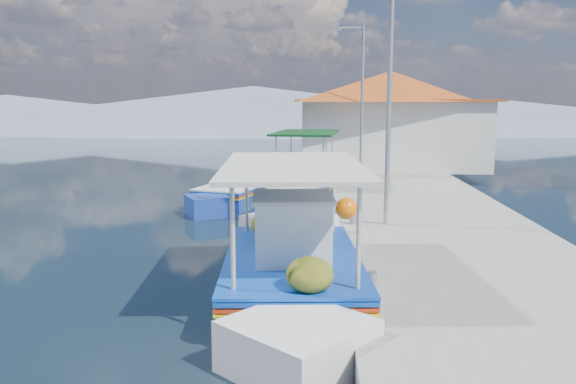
{
  "coord_description": "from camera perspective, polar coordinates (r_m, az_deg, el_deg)",
  "views": [
    {
      "loc": [
        2.93,
        -12.04,
        3.57
      ],
      "look_at": [
        2.16,
        2.02,
        1.3
      ],
      "focal_mm": 35.64,
      "sensor_mm": 36.0,
      "label": 1
    }
  ],
  "objects": [
    {
      "name": "ground",
      "position": [
        12.9,
        -10.18,
        -7.06
      ],
      "size": [
        160.0,
        160.0,
        0.0
      ],
      "primitive_type": "plane",
      "color": "black",
      "rests_on": "ground"
    },
    {
      "name": "quay",
      "position": [
        18.59,
        12.3,
        -1.34
      ],
      "size": [
        5.0,
        44.0,
        0.5
      ],
      "primitive_type": "cube",
      "color": "#9C9992",
      "rests_on": "ground"
    },
    {
      "name": "bollards",
      "position": [
        17.56,
        5.95,
        -0.46
      ],
      "size": [
        0.2,
        17.2,
        0.3
      ],
      "color": "#A5A8AD",
      "rests_on": "quay"
    },
    {
      "name": "main_caique",
      "position": [
        10.6,
        0.5,
        -7.55
      ],
      "size": [
        2.78,
        8.24,
        2.72
      ],
      "rotation": [
        0.0,
        0.0,
        -0.07
      ],
      "color": "silver",
      "rests_on": "ground"
    },
    {
      "name": "caique_green_canopy",
      "position": [
        21.41,
        1.78,
        0.64
      ],
      "size": [
        2.64,
        7.13,
        2.68
      ],
      "rotation": [
        0.0,
        0.0,
        0.11
      ],
      "color": "silver",
      "rests_on": "ground"
    },
    {
      "name": "caique_blue_hull",
      "position": [
        19.88,
        -5.21,
        -0.39
      ],
      "size": [
        2.88,
        5.69,
        1.06
      ],
      "rotation": [
        0.0,
        0.0,
        0.3
      ],
      "color": "#183895",
      "rests_on": "ground"
    },
    {
      "name": "harbor_building",
      "position": [
        27.25,
        10.12,
        7.35
      ],
      "size": [
        10.49,
        10.49,
        4.4
      ],
      "color": "silver",
      "rests_on": "quay"
    },
    {
      "name": "lamp_post_near",
      "position": [
        14.14,
        9.71,
        10.17
      ],
      "size": [
        1.21,
        0.14,
        6.0
      ],
      "color": "#A5A8AD",
      "rests_on": "quay"
    },
    {
      "name": "lamp_post_far",
      "position": [
        23.1,
        7.18,
        9.79
      ],
      "size": [
        1.21,
        0.14,
        6.0
      ],
      "color": "#A5A8AD",
      "rests_on": "quay"
    },
    {
      "name": "mountain_ridge",
      "position": [
        68.16,
        6.26,
        7.83
      ],
      "size": [
        171.4,
        96.0,
        5.5
      ],
      "color": "gray",
      "rests_on": "ground"
    }
  ]
}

